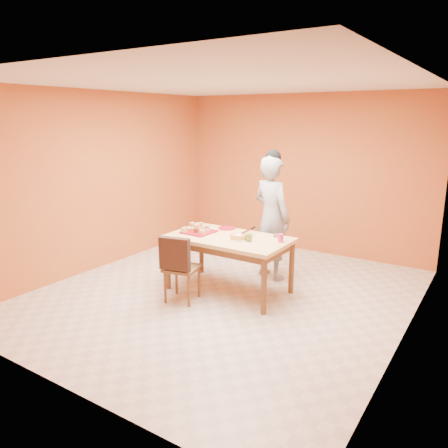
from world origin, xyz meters
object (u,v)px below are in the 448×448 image
Objects in this scene: dining_table at (229,244)px; person at (272,218)px; red_dinner_plate at (227,228)px; checker_tin at (277,236)px; dining_chair at (181,267)px; sponge_cake at (238,237)px; pastry_platter at (199,232)px; magenta_glass at (281,238)px; egg_ornament at (249,237)px.

person is (0.23, 0.79, 0.23)m from dining_table.
red_dinner_plate is at bearing 60.73° from person.
dining_table is 0.85m from person.
checker_tin is at bearing 143.35° from person.
dining_chair reaches higher than sponge_cake.
pastry_platter is at bearing 89.47° from dining_chair.
dining_table is 0.64m from checker_tin.
red_dinner_plate is at bearing 137.33° from sponge_cake.
dining_chair is at bearing -142.95° from magenta_glass.
person is 7.19× the size of red_dinner_plate.
dining_table is 15.35× the size of magenta_glass.
dining_table is at bearing 48.18° from dining_chair.
person is 17.15× the size of magenta_glass.
dining_chair is 8.48× the size of magenta_glass.
dining_chair is at bearing -94.32° from red_dinner_plate.
dining_table is 13.19× the size of egg_ornament.
checker_tin is at bearing 34.87° from dining_chair.
person is (0.56, 1.40, 0.44)m from dining_chair.
egg_ornament is 0.40m from magenta_glass.
sponge_cake is at bearing -162.17° from egg_ornament.
egg_ornament is (0.66, 0.57, 0.36)m from dining_chair.
egg_ornament is (0.15, 0.01, 0.02)m from sponge_cake.
person is 4.67× the size of pastry_platter.
sponge_cake is 1.80× the size of egg_ornament.
checker_tin reaches higher than dining_table.
pastry_platter is 1.54× the size of red_dinner_plate.
magenta_glass reaches higher than pastry_platter.
pastry_platter is 0.64m from sponge_cake.
dining_chair is 0.83m from sponge_cake.
checker_tin is (0.30, -0.44, -0.12)m from person.
egg_ornament is (0.59, -0.39, 0.05)m from red_dinner_plate.
magenta_glass is 0.25m from checker_tin.
sponge_cake is (0.43, -0.40, 0.03)m from red_dinner_plate.
red_dinner_plate is 2.65× the size of checker_tin.
checker_tin is at bearing 127.63° from magenta_glass.
dining_table is at bearing -172.39° from egg_ornament.
egg_ornament reaches higher than checker_tin.
person is 1.08m from pastry_platter.
magenta_glass is at bearing 9.66° from pastry_platter.
dining_chair is 0.49× the size of person.
checker_tin is at bearing 33.57° from dining_table.
dining_chair is 1.57m from person.
pastry_platter is at bearing 179.31° from sponge_cake.
red_dinner_plate is at bearing 168.10° from magenta_glass.
red_dinner_plate is (-0.26, 0.35, 0.10)m from dining_table.
dining_table is 0.37m from egg_ornament.
dining_chair reaches higher than egg_ornament.
sponge_cake is (0.17, -0.05, 0.13)m from dining_table.
pastry_platter is at bearing 69.06° from person.
dining_chair is at bearing -118.47° from dining_table.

